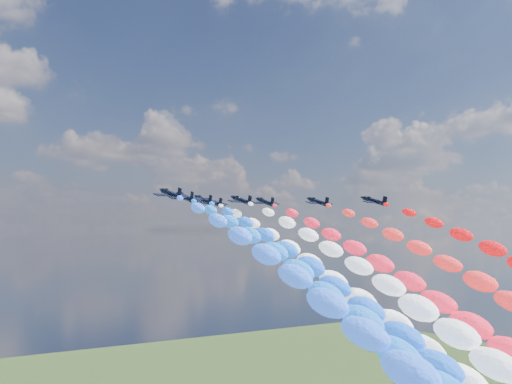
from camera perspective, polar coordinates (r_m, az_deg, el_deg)
jet_0 at (r=143.71m, az=-7.72°, el=-0.16°), size 8.91×11.85×5.12m
trail_0 at (r=95.59m, az=8.14°, el=-13.10°), size 6.46×114.63×52.70m
jet_1 at (r=156.97m, az=-6.44°, el=-0.45°), size 8.75×11.73×5.12m
trail_1 at (r=109.11m, az=8.00°, el=-11.90°), size 6.46×114.63×52.70m
jet_2 at (r=171.16m, az=-4.79°, el=-0.71°), size 8.41×11.48×5.12m
trail_2 at (r=123.90m, az=8.60°, el=-10.88°), size 6.46×114.63×52.70m
jet_3 at (r=173.16m, az=-1.32°, el=-0.75°), size 8.79×11.75×5.12m
trail_3 at (r=128.29m, az=13.06°, el=-10.57°), size 6.46×114.63×52.70m
jet_4 at (r=186.32m, az=-3.91°, el=-0.94°), size 9.09×11.97×5.12m
trail_4 at (r=139.19m, az=8.29°, el=-10.06°), size 6.46×114.63×52.70m
jet_5 at (r=182.74m, az=0.84°, el=-0.89°), size 8.90×11.84×5.12m
trail_5 at (r=139.15m, az=14.87°, el=-9.98°), size 6.46×114.63×52.70m
jet_6 at (r=183.00m, az=5.65°, el=-0.88°), size 8.32×11.42×5.12m
trail_6 at (r=143.22m, az=20.96°, el=-9.68°), size 6.46×114.63×52.70m
jet_7 at (r=180.21m, az=10.67°, el=-0.80°), size 8.76×11.74×5.12m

